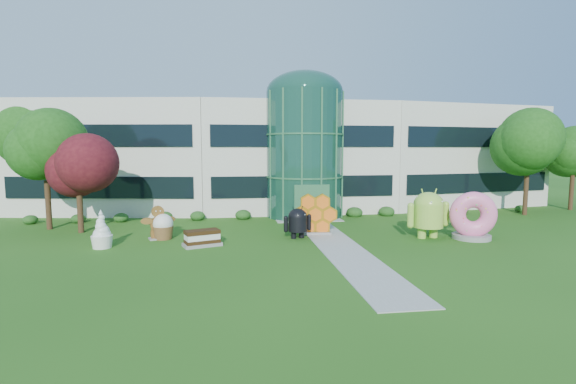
{
  "coord_description": "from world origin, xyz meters",
  "views": [
    {
      "loc": [
        -5.99,
        -20.68,
        5.43
      ],
      "look_at": [
        -2.18,
        6.0,
        2.6
      ],
      "focal_mm": 26.0,
      "sensor_mm": 36.0,
      "label": 1
    }
  ],
  "objects": [
    {
      "name": "ground",
      "position": [
        0.0,
        0.0,
        0.0
      ],
      "size": [
        140.0,
        140.0,
        0.0
      ],
      "primitive_type": "plane",
      "color": "#215114",
      "rests_on": "ground"
    },
    {
      "name": "building",
      "position": [
        0.0,
        18.0,
        4.65
      ],
      "size": [
        46.0,
        15.0,
        9.3
      ],
      "primitive_type": null,
      "color": "beige",
      "rests_on": "ground"
    },
    {
      "name": "atrium",
      "position": [
        0.0,
        12.0,
        4.9
      ],
      "size": [
        6.0,
        6.0,
        9.8
      ],
      "primitive_type": "cylinder",
      "color": "#194738",
      "rests_on": "ground"
    },
    {
      "name": "walkway",
      "position": [
        0.0,
        2.0,
        0.02
      ],
      "size": [
        2.4,
        20.0,
        0.04
      ],
      "primitive_type": "cube",
      "color": "#9E9E93",
      "rests_on": "ground"
    },
    {
      "name": "tree_red",
      "position": [
        -15.5,
        7.5,
        3.0
      ],
      "size": [
        4.0,
        4.0,
        6.0
      ],
      "primitive_type": null,
      "color": "#3F0C14",
      "rests_on": "ground"
    },
    {
      "name": "trees_backdrop",
      "position": [
        0.0,
        13.0,
        4.2
      ],
      "size": [
        52.0,
        8.0,
        8.4
      ],
      "primitive_type": null,
      "color": "#1B4A12",
      "rests_on": "ground"
    },
    {
      "name": "android_green",
      "position": [
        5.97,
        2.84,
        1.65
      ],
      "size": [
        3.12,
        2.27,
        3.3
      ],
      "primitive_type": null,
      "rotation": [
        0.0,
        0.0,
        0.12
      ],
      "color": "#9AD042",
      "rests_on": "ground"
    },
    {
      "name": "android_black",
      "position": [
        -1.9,
        3.85,
        1.07
      ],
      "size": [
        2.15,
        1.72,
        2.14
      ],
      "primitive_type": null,
      "rotation": [
        0.0,
        0.0,
        0.27
      ],
      "color": "black",
      "rests_on": "ground"
    },
    {
      "name": "donut",
      "position": [
        8.46,
        2.21,
        1.45
      ],
      "size": [
        3.05,
        2.08,
        2.9
      ],
      "primitive_type": null,
      "rotation": [
        0.0,
        0.0,
        -0.29
      ],
      "color": "#EF5B97",
      "rests_on": "ground"
    },
    {
      "name": "gingerbread",
      "position": [
        -10.22,
        4.8,
        1.02
      ],
      "size": [
        2.37,
        1.53,
        2.04
      ],
      "primitive_type": null,
      "rotation": [
        0.0,
        0.0,
        0.33
      ],
      "color": "brown",
      "rests_on": "ground"
    },
    {
      "name": "ice_cream_sandwich",
      "position": [
        -7.5,
        2.57,
        0.46
      ],
      "size": [
        2.29,
        1.66,
        0.92
      ],
      "primitive_type": null,
      "rotation": [
        0.0,
        0.0,
        0.34
      ],
      "color": "black",
      "rests_on": "ground"
    },
    {
      "name": "honeycomb",
      "position": [
        -0.6,
        4.9,
        1.16
      ],
      "size": [
        3.06,
        1.42,
        2.32
      ],
      "primitive_type": null,
      "rotation": [
        0.0,
        0.0,
        -0.13
      ],
      "color": "orange",
      "rests_on": "ground"
    },
    {
      "name": "froyo",
      "position": [
        -12.91,
        2.91,
        1.04
      ],
      "size": [
        1.46,
        1.46,
        2.08
      ],
      "primitive_type": null,
      "rotation": [
        0.0,
        0.0,
        -0.23
      ],
      "color": "white",
      "rests_on": "ground"
    },
    {
      "name": "cupcake",
      "position": [
        -9.93,
        4.75,
        0.77
      ],
      "size": [
        1.46,
        1.46,
        1.54
      ],
      "primitive_type": null,
      "rotation": [
        0.0,
        0.0,
        -0.15
      ],
      "color": "white",
      "rests_on": "ground"
    }
  ]
}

